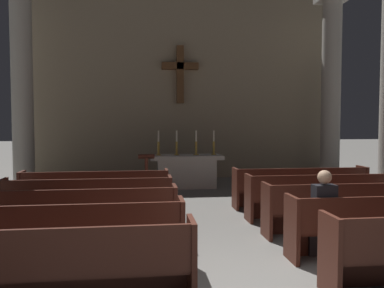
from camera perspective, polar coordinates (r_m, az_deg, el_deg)
name	(u,v)px	position (r m, az deg, el deg)	size (l,w,h in m)	color
pew_left_row_1	(43,269)	(4.53, -20.94, -16.65)	(3.19, 0.50, 0.95)	#4C2319
pew_left_row_2	(65,237)	(5.60, -18.09, -12.76)	(3.19, 0.50, 0.95)	#4C2319
pew_left_row_3	(79,216)	(6.70, -16.22, -10.11)	(3.19, 0.50, 0.95)	#4C2319
pew_left_row_4	(89,202)	(7.80, -14.89, -8.20)	(3.19, 0.50, 0.95)	#4C2319
pew_left_row_5	(96,192)	(8.92, -13.90, -6.77)	(3.19, 0.50, 0.95)	#4C2319
pew_right_row_3	(352,208)	(7.57, 22.36, -8.68)	(3.19, 0.50, 0.95)	#4C2319
pew_right_row_4	(323,196)	(8.57, 18.55, -7.25)	(3.19, 0.50, 0.95)	#4C2319
pew_right_row_5	(300,187)	(9.60, 15.56, -6.09)	(3.19, 0.50, 0.95)	#4C2319
column_left_third	(22,90)	(12.96, -23.56, 7.30)	(0.94, 0.94, 6.16)	#ADA89E
column_right_third	(331,93)	(13.93, 19.64, 7.07)	(0.94, 0.94, 6.16)	#ADA89E
altar	(186,170)	(11.98, -0.83, -3.89)	(2.20, 0.90, 1.01)	#BCB7AD
candlestick_outer_left	(159,147)	(11.85, -4.92, -0.48)	(0.16, 0.16, 0.75)	#B79338
candlestick_inner_left	(177,147)	(11.89, -2.27, -0.46)	(0.16, 0.16, 0.75)	#B79338
candlestick_inner_right	(196,147)	(11.95, 0.60, -0.44)	(0.16, 0.16, 0.75)	#B79338
candlestick_outer_right	(214,147)	(12.04, 3.20, -0.42)	(0.16, 0.16, 0.75)	#B79338
apse_with_cross	(179,85)	(14.18, -1.85, 8.64)	(10.87, 0.49, 6.71)	gray
lectern	(147,176)	(10.72, -6.67, -4.66)	(0.44, 0.36, 1.15)	#4C2319
lone_worshipper	(321,212)	(6.06, 18.39, -9.46)	(0.32, 0.43, 1.32)	#26262B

